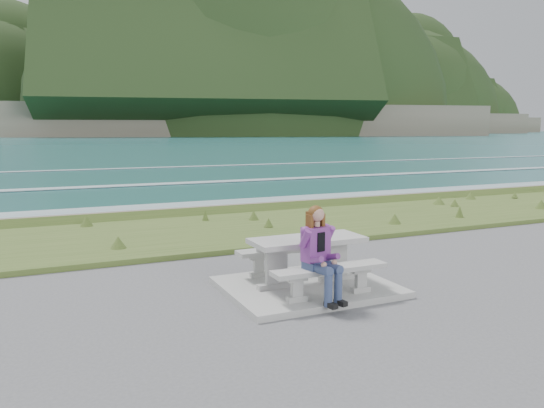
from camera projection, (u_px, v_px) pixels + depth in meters
name	position (u px, v px, depth m)	size (l,w,h in m)	color
concrete_slab	(307.00, 287.00, 8.43)	(2.60, 2.10, 0.10)	#A5A5A0
picnic_table	(307.00, 248.00, 8.34)	(1.80, 0.75, 0.75)	#A5A5A0
bench_landward	(330.00, 273.00, 7.74)	(1.80, 0.35, 0.45)	#A5A5A0
bench_seaward	(288.00, 253.00, 9.01)	(1.80, 0.35, 0.45)	#A5A5A0
grass_verge	(211.00, 234.00, 12.95)	(160.00, 4.50, 0.22)	#3A5520
shore_drop	(180.00, 216.00, 15.56)	(160.00, 0.80, 2.20)	#635D4A
ocean	(107.00, 202.00, 31.32)	(1600.00, 1600.00, 0.09)	#215D5F
headland_range	(284.00, 120.00, 443.76)	(729.83, 363.95, 233.19)	#635D4A
seated_woman	(322.00, 267.00, 7.52)	(0.49, 0.72, 1.37)	navy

